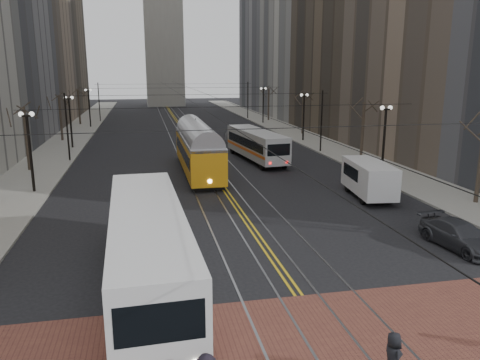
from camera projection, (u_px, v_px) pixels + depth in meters
name	position (u px, v px, depth m)	size (l,w,h in m)	color
ground	(291.00, 285.00, 19.45)	(260.00, 260.00, 0.00)	black
sidewalk_left	(70.00, 139.00, 59.36)	(5.00, 140.00, 0.15)	gray
sidewalk_right	(295.00, 133.00, 65.27)	(5.00, 140.00, 0.15)	gray
crosswalk_band	(328.00, 337.00, 15.64)	(25.00, 6.00, 0.01)	brown
streetcar_rails	(188.00, 137.00, 62.33)	(4.80, 130.00, 0.02)	gray
centre_lines	(188.00, 137.00, 62.33)	(0.42, 130.00, 0.01)	gold
building_left_far	(35.00, 11.00, 91.76)	(16.00, 20.00, 40.00)	brown
building_right_mid	(369.00, 8.00, 64.39)	(16.00, 20.00, 34.00)	brown
building_right_far	(284.00, 16.00, 101.81)	(16.00, 20.00, 40.00)	slate
lamp_posts	(203.00, 131.00, 46.20)	(27.60, 57.20, 5.60)	black
street_trees	(195.00, 124.00, 52.39)	(31.68, 53.28, 5.60)	#382D23
trolley_wires	(196.00, 115.00, 51.77)	(25.96, 120.00, 6.60)	black
transit_bus	(148.00, 250.00, 18.75)	(2.80, 13.46, 3.36)	silver
streetcar	(198.00, 153.00, 40.31)	(2.67, 14.38, 3.39)	#F8A216
rear_bus	(256.00, 146.00, 45.71)	(2.45, 11.27, 2.94)	#BDBDBD
cargo_van	(369.00, 180.00, 32.43)	(2.18, 5.66, 2.51)	white
sedan_grey	(252.00, 146.00, 49.79)	(1.94, 4.82, 1.64)	#3B3E42
sedan_silver	(235.00, 138.00, 56.24)	(1.56, 4.47, 1.47)	#96999D
sedan_parked	(459.00, 235.00, 23.35)	(1.87, 4.60, 1.34)	#383A3F
pedestrian_a	(393.00, 358.00, 13.26)	(0.75, 0.49, 1.53)	black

